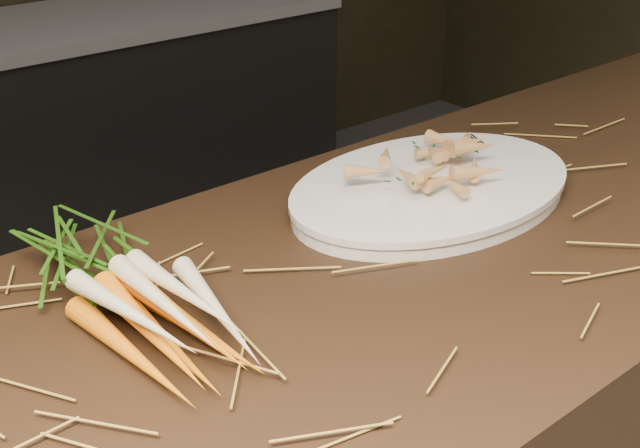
# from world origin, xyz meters

# --- Properties ---
(back_counter) EXTENTS (1.82, 0.62, 0.84)m
(back_counter) POSITION_xyz_m (0.30, 2.18, 0.42)
(back_counter) COLOR black
(back_counter) RESTS_ON ground
(straw_bedding) EXTENTS (1.40, 0.60, 0.02)m
(straw_bedding) POSITION_xyz_m (0.00, 0.30, 0.91)
(straw_bedding) COLOR #AB8931
(straw_bedding) RESTS_ON main_counter
(root_veg_bunch) EXTENTS (0.17, 0.46, 0.09)m
(root_veg_bunch) POSITION_xyz_m (-0.40, 0.43, 0.94)
(root_veg_bunch) COLOR orange
(root_veg_bunch) RESTS_ON main_counter
(serving_platter) EXTENTS (0.51, 0.35, 0.03)m
(serving_platter) POSITION_xyz_m (0.13, 0.40, 0.91)
(serving_platter) COLOR white
(serving_platter) RESTS_ON main_counter
(roasted_veg_heap) EXTENTS (0.25, 0.18, 0.06)m
(roasted_veg_heap) POSITION_xyz_m (0.13, 0.40, 0.95)
(roasted_veg_heap) COLOR #AE7741
(roasted_veg_heap) RESTS_ON serving_platter
(serving_fork) EXTENTS (0.09, 0.18, 0.00)m
(serving_fork) POSITION_xyz_m (0.31, 0.37, 0.93)
(serving_fork) COLOR silver
(serving_fork) RESTS_ON serving_platter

